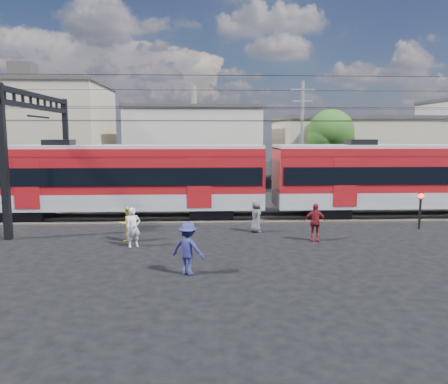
{
  "coord_description": "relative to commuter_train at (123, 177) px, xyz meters",
  "views": [
    {
      "loc": [
        -1.07,
        -16.4,
        4.78
      ],
      "look_at": [
        -0.08,
        5.0,
        1.92
      ],
      "focal_mm": 35.0,
      "sensor_mm": 36.0,
      "label": 1
    }
  ],
  "objects": [
    {
      "name": "ground",
      "position": [
        5.59,
        -8.0,
        -2.4
      ],
      "size": [
        120.0,
        120.0,
        0.0
      ],
      "primitive_type": "plane",
      "color": "black",
      "rests_on": "ground"
    },
    {
      "name": "track_bed",
      "position": [
        5.59,
        0.0,
        -2.34
      ],
      "size": [
        70.0,
        3.4,
        0.12
      ],
      "primitive_type": "cube",
      "color": "#2D2823",
      "rests_on": "ground"
    },
    {
      "name": "rail_near",
      "position": [
        5.59,
        -0.75,
        -2.22
      ],
      "size": [
        70.0,
        0.12,
        0.12
      ],
      "primitive_type": "cube",
      "color": "#59544C",
      "rests_on": "track_bed"
    },
    {
      "name": "rail_far",
      "position": [
        5.59,
        0.75,
        -2.22
      ],
      "size": [
        70.0,
        0.12,
        0.12
      ],
      "primitive_type": "cube",
      "color": "#59544C",
      "rests_on": "track_bed"
    },
    {
      "name": "commuter_train",
      "position": [
        0.0,
        0.0,
        0.0
      ],
      "size": [
        50.3,
        3.08,
        4.17
      ],
      "color": "black",
      "rests_on": "ground"
    },
    {
      "name": "catenary",
      "position": [
        -3.06,
        -0.0,
        2.73
      ],
      "size": [
        70.0,
        9.3,
        7.52
      ],
      "color": "black",
      "rests_on": "ground"
    },
    {
      "name": "building_west",
      "position": [
        -11.41,
        16.0,
        2.25
      ],
      "size": [
        14.28,
        10.2,
        9.3
      ],
      "color": "tan",
      "rests_on": "ground"
    },
    {
      "name": "building_midwest",
      "position": [
        3.59,
        19.0,
        1.25
      ],
      "size": [
        12.24,
        12.24,
        7.3
      ],
      "color": "beige",
      "rests_on": "ground"
    },
    {
      "name": "building_mideast",
      "position": [
        19.59,
        16.0,
        0.75
      ],
      "size": [
        16.32,
        10.2,
        6.3
      ],
      "color": "tan",
      "rests_on": "ground"
    },
    {
      "name": "utility_pole_mid",
      "position": [
        11.59,
        7.0,
        2.13
      ],
      "size": [
        1.8,
        0.24,
        8.5
      ],
      "color": "slate",
      "rests_on": "ground"
    },
    {
      "name": "tree_near",
      "position": [
        14.77,
        10.09,
        2.26
      ],
      "size": [
        3.82,
        3.64,
        6.72
      ],
      "color": "#382619",
      "rests_on": "ground"
    },
    {
      "name": "pedestrian_a",
      "position": [
        1.51,
        -6.07,
        -1.56
      ],
      "size": [
        0.72,
        0.62,
        1.68
      ],
      "primitive_type": "imported",
      "rotation": [
        0.0,
        0.0,
        0.43
      ],
      "color": "silver",
      "rests_on": "ground"
    },
    {
      "name": "pedestrian_b",
      "position": [
        1.09,
        -5.07,
        -1.61
      ],
      "size": [
        0.98,
        0.93,
        1.59
      ],
      "primitive_type": "imported",
      "rotation": [
        0.0,
        0.0,
        3.73
      ],
      "color": "gold",
      "rests_on": "ground"
    },
    {
      "name": "pedestrian_c",
      "position": [
        3.96,
        -9.9,
        -1.49
      ],
      "size": [
        1.35,
        1.11,
        1.82
      ],
      "primitive_type": "imported",
      "rotation": [
        0.0,
        0.0,
        2.7
      ],
      "color": "navy",
      "rests_on": "ground"
    },
    {
      "name": "pedestrian_d",
      "position": [
        9.46,
        -5.47,
        -1.54
      ],
      "size": [
        1.05,
        0.54,
        1.72
      ],
      "primitive_type": "imported",
      "rotation": [
        0.0,
        0.0,
        -0.13
      ],
      "color": "maroon",
      "rests_on": "ground"
    },
    {
      "name": "pedestrian_e",
      "position": [
        7.04,
        -3.55,
        -1.61
      ],
      "size": [
        0.74,
        0.9,
        1.58
      ],
      "primitive_type": "imported",
      "rotation": [
        0.0,
        0.0,
        1.92
      ],
      "color": "#525358",
      "rests_on": "ground"
    },
    {
      "name": "crossing_signal",
      "position": [
        15.43,
        -3.16,
        -1.12
      ],
      "size": [
        0.27,
        0.27,
        1.85
      ],
      "color": "black",
      "rests_on": "ground"
    }
  ]
}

